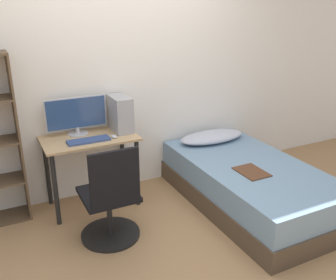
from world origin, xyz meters
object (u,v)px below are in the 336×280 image
at_px(monitor, 76,115).
at_px(pc_tower, 120,113).
at_px(bed, 249,184).
at_px(office_chair, 111,205).
at_px(keyboard, 89,140).

bearing_deg(monitor, pc_tower, -10.37).
relative_size(monitor, pc_tower, 1.69).
bearing_deg(pc_tower, bed, -35.88).
bearing_deg(bed, monitor, 150.28).
bearing_deg(pc_tower, monitor, 169.63).
xyz_separation_m(office_chair, monitor, (-0.05, 0.82, 0.60)).
xyz_separation_m(monitor, pc_tower, (0.43, -0.08, -0.02)).
xyz_separation_m(bed, keyboard, (-1.47, 0.61, 0.52)).
relative_size(office_chair, bed, 0.46).
distance_m(office_chair, pc_tower, 1.01).
xyz_separation_m(office_chair, pc_tower, (0.38, 0.75, 0.57)).
bearing_deg(office_chair, pc_tower, 63.03).
bearing_deg(office_chair, monitor, 93.17).
xyz_separation_m(bed, monitor, (-1.51, 0.86, 0.71)).
distance_m(bed, monitor, 1.88).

